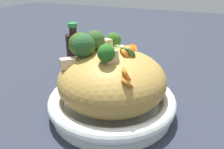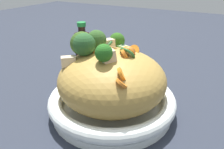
% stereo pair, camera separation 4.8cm
% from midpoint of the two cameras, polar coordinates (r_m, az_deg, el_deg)
% --- Properties ---
extents(ground_plane, '(3.00, 3.00, 0.00)m').
position_cam_midpoint_polar(ground_plane, '(0.53, -2.64, -9.33)').
color(ground_plane, '#272C38').
extents(serving_bowl, '(0.29, 0.29, 0.05)m').
position_cam_midpoint_polar(serving_bowl, '(0.51, -2.69, -7.07)').
color(serving_bowl, white).
rests_on(serving_bowl, ground_plane).
extents(noodle_heap, '(0.24, 0.24, 0.14)m').
position_cam_midpoint_polar(noodle_heap, '(0.49, -2.83, -1.42)').
color(noodle_heap, '#AF893F').
rests_on(noodle_heap, serving_bowl).
extents(broccoli_florets, '(0.17, 0.13, 0.07)m').
position_cam_midpoint_polar(broccoli_florets, '(0.48, -8.23, 7.59)').
color(broccoli_florets, '#8DAD72').
rests_on(broccoli_florets, serving_bowl).
extents(carrot_coins, '(0.15, 0.13, 0.05)m').
position_cam_midpoint_polar(carrot_coins, '(0.45, -0.90, 4.61)').
color(carrot_coins, orange).
rests_on(carrot_coins, serving_bowl).
extents(zucchini_slices, '(0.11, 0.12, 0.04)m').
position_cam_midpoint_polar(zucchini_slices, '(0.51, -2.04, 6.83)').
color(zucchini_slices, beige).
rests_on(zucchini_slices, serving_bowl).
extents(chicken_chunks, '(0.13, 0.13, 0.05)m').
position_cam_midpoint_polar(chicken_chunks, '(0.47, -7.34, 5.48)').
color(chicken_chunks, beige).
rests_on(chicken_chunks, serving_bowl).
extents(soy_sauce_bottle, '(0.05, 0.05, 0.16)m').
position_cam_midpoint_polar(soy_sauce_bottle, '(0.71, -11.59, 5.63)').
color(soy_sauce_bottle, black).
rests_on(soy_sauce_bottle, ground_plane).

